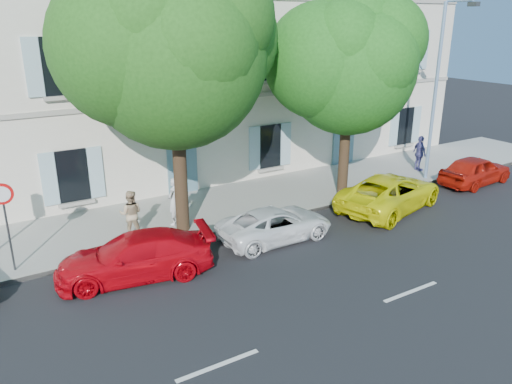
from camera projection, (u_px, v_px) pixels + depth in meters
ground at (321, 240)px, 17.07m from camera, size 90.00×90.00×0.00m
sidewalk at (254, 200)px, 20.64m from camera, size 36.00×4.50×0.15m
kerb at (284, 216)px, 18.88m from camera, size 36.00×0.16×0.16m
building at (191, 45)px, 23.32m from camera, size 28.00×7.00×12.00m
car_red_coupe at (135, 256)px, 14.45m from camera, size 4.77×2.67×1.31m
car_white_coupe at (276, 224)px, 16.95m from camera, size 4.04×1.88×1.12m
car_yellow_supercar at (390, 192)px, 19.61m from camera, size 5.50×3.57×1.41m
car_red_hatchback at (475, 170)px, 22.60m from camera, size 4.01×1.85×1.33m
tree_left at (174, 57)px, 15.66m from camera, size 5.89×5.89×9.13m
tree_right at (349, 68)px, 19.49m from camera, size 5.24×5.24×8.07m
road_sign at (4, 209)px, 14.09m from camera, size 0.62×0.11×2.69m
street_lamp at (439, 82)px, 21.66m from camera, size 0.28×1.65×7.75m
pedestrian_a at (174, 201)px, 17.76m from camera, size 0.75×0.72×1.73m
pedestrian_b at (131, 214)px, 16.75m from camera, size 0.99×0.91×1.63m
pedestrian_c at (420, 153)px, 24.09m from camera, size 0.69×1.08×1.72m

